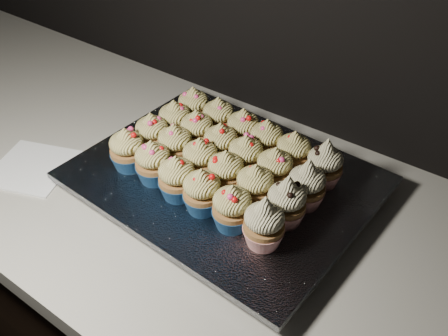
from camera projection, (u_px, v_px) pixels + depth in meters
name	position (u px, v px, depth m)	size (l,w,h in m)	color
worktop	(264.00, 233.00, 0.84)	(2.44, 0.64, 0.04)	beige
napkin	(32.00, 168.00, 0.95)	(0.14, 0.14, 0.00)	white
baking_tray	(224.00, 185.00, 0.90)	(0.46, 0.35, 0.02)	black
foil_lining	(224.00, 178.00, 0.88)	(0.50, 0.39, 0.01)	silver
cupcake_0	(127.00, 150.00, 0.88)	(0.06, 0.06, 0.08)	navy
cupcake_1	(153.00, 162.00, 0.85)	(0.06, 0.06, 0.08)	navy
cupcake_2	(177.00, 178.00, 0.82)	(0.06, 0.06, 0.08)	navy
cupcake_3	(202.00, 192.00, 0.79)	(0.06, 0.06, 0.08)	navy
cupcake_4	(232.00, 208.00, 0.76)	(0.06, 0.06, 0.08)	navy
cupcake_5	(264.00, 224.00, 0.73)	(0.06, 0.06, 0.10)	red
cupcake_6	(152.00, 134.00, 0.91)	(0.06, 0.06, 0.08)	navy
cupcake_7	(175.00, 145.00, 0.88)	(0.06, 0.06, 0.08)	navy
cupcake_8	(200.00, 160.00, 0.85)	(0.06, 0.06, 0.08)	navy
cupcake_9	(226.00, 173.00, 0.83)	(0.06, 0.06, 0.08)	navy
cupcake_10	(255.00, 187.00, 0.80)	(0.06, 0.06, 0.08)	navy
cupcake_11	(286.00, 202.00, 0.77)	(0.06, 0.06, 0.10)	red
cupcake_12	(175.00, 121.00, 0.94)	(0.06, 0.06, 0.08)	navy
cupcake_13	(197.00, 131.00, 0.92)	(0.06, 0.06, 0.08)	navy
cupcake_14	(221.00, 144.00, 0.89)	(0.06, 0.06, 0.08)	navy
cupcake_15	(246.00, 157.00, 0.86)	(0.06, 0.06, 0.08)	navy
cupcake_16	(274.00, 169.00, 0.83)	(0.06, 0.06, 0.08)	navy
cupcake_17	(306.00, 185.00, 0.80)	(0.06, 0.06, 0.10)	red
cupcake_18	(194.00, 107.00, 0.98)	(0.06, 0.06, 0.08)	navy
cupcake_19	(218.00, 118.00, 0.95)	(0.06, 0.06, 0.08)	navy
cupcake_20	(243.00, 130.00, 0.92)	(0.06, 0.06, 0.08)	navy
cupcake_21	(266.00, 141.00, 0.90)	(0.06, 0.06, 0.08)	navy
cupcake_22	(293.00, 153.00, 0.87)	(0.06, 0.06, 0.08)	navy
cupcake_23	(324.00, 165.00, 0.84)	(0.06, 0.06, 0.10)	red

